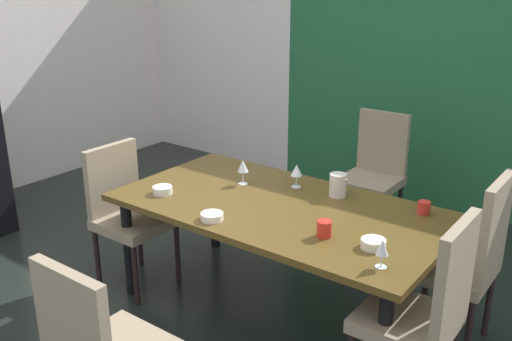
% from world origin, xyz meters
% --- Properties ---
extents(ground_plane, '(5.95, 5.30, 0.02)m').
position_xyz_m(ground_plane, '(0.00, 0.00, -0.01)').
color(ground_plane, black).
extents(back_panel_interior, '(1.99, 0.10, 2.58)m').
position_xyz_m(back_panel_interior, '(-1.98, 2.60, 1.29)').
color(back_panel_interior, silver).
rests_on(back_panel_interior, ground_plane).
extents(garden_window_panel, '(3.96, 0.10, 2.58)m').
position_xyz_m(garden_window_panel, '(1.00, 2.60, 1.29)').
color(garden_window_panel, '#236038').
rests_on(garden_window_panel, ground_plane).
extents(dining_table, '(1.99, 1.06, 0.72)m').
position_xyz_m(dining_table, '(0.44, 0.31, 0.65)').
color(dining_table, '#533E19').
rests_on(dining_table, ground_plane).
extents(chair_left_near, '(0.45, 0.44, 0.96)m').
position_xyz_m(chair_left_near, '(-0.59, -0.00, 0.54)').
color(chair_left_near, gray).
rests_on(chair_left_near, ground_plane).
extents(chair_right_far, '(0.44, 0.44, 1.04)m').
position_xyz_m(chair_right_far, '(1.48, 0.63, 0.57)').
color(chair_right_far, gray).
rests_on(chair_right_far, ground_plane).
extents(chair_right_near, '(0.44, 0.44, 1.03)m').
position_xyz_m(chair_right_near, '(1.48, -0.00, 0.56)').
color(chair_right_near, gray).
rests_on(chair_right_near, ground_plane).
extents(chair_head_far, '(0.44, 0.45, 0.99)m').
position_xyz_m(chair_head_far, '(0.41, 1.71, 0.55)').
color(chair_head_far, gray).
rests_on(chair_head_far, ground_plane).
extents(wine_glass_center, '(0.08, 0.08, 0.15)m').
position_xyz_m(wine_glass_center, '(0.36, 0.62, 0.83)').
color(wine_glass_center, silver).
rests_on(wine_glass_center, dining_table).
extents(wine_glass_north, '(0.07, 0.07, 0.17)m').
position_xyz_m(wine_glass_north, '(0.05, 0.46, 0.84)').
color(wine_glass_north, silver).
rests_on(wine_glass_north, dining_table).
extents(wine_glass_west, '(0.06, 0.06, 0.14)m').
position_xyz_m(wine_glass_west, '(1.25, -0.04, 0.82)').
color(wine_glass_west, silver).
rests_on(wine_glass_west, dining_table).
extents(serving_bowl_south, '(0.12, 0.12, 0.05)m').
position_xyz_m(serving_bowl_south, '(-0.26, 0.02, 0.74)').
color(serving_bowl_south, silver).
rests_on(serving_bowl_south, dining_table).
extents(serving_bowl_right, '(0.13, 0.13, 0.04)m').
position_xyz_m(serving_bowl_right, '(0.26, -0.10, 0.74)').
color(serving_bowl_right, white).
rests_on(serving_bowl_right, dining_table).
extents(serving_bowl_near_window, '(0.13, 0.13, 0.05)m').
position_xyz_m(serving_bowl_near_window, '(1.14, 0.13, 0.74)').
color(serving_bowl_near_window, white).
rests_on(serving_bowl_near_window, dining_table).
extents(cup_front, '(0.07, 0.07, 0.08)m').
position_xyz_m(cup_front, '(1.18, 0.69, 0.76)').
color(cup_front, red).
rests_on(cup_front, dining_table).
extents(cup_left, '(0.08, 0.08, 0.09)m').
position_xyz_m(cup_left, '(0.87, 0.09, 0.76)').
color(cup_left, red).
rests_on(cup_left, dining_table).
extents(pitcher_rear, '(0.12, 0.11, 0.15)m').
position_xyz_m(pitcher_rear, '(0.65, 0.64, 0.79)').
color(pitcher_rear, beige).
rests_on(pitcher_rear, dining_table).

